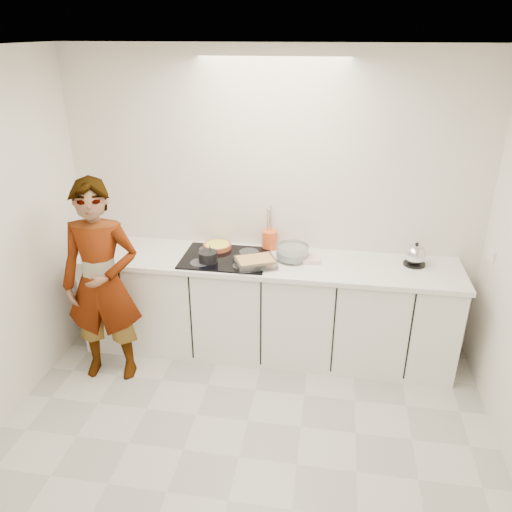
% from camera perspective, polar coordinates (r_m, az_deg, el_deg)
% --- Properties ---
extents(floor, '(3.60, 3.20, 0.00)m').
position_cam_1_polar(floor, '(3.71, -1.96, -21.97)').
color(floor, beige).
rests_on(floor, ground).
extents(ceiling, '(3.60, 3.20, 0.00)m').
position_cam_1_polar(ceiling, '(2.56, -2.86, 22.42)').
color(ceiling, white).
rests_on(ceiling, wall_back).
extents(wall_back, '(3.60, 0.00, 2.60)m').
position_cam_1_polar(wall_back, '(4.36, 1.81, 5.92)').
color(wall_back, silver).
rests_on(wall_back, ground).
extents(base_cabinets, '(3.20, 0.58, 0.87)m').
position_cam_1_polar(base_cabinets, '(4.44, 1.12, -6.06)').
color(base_cabinets, white).
rests_on(base_cabinets, floor).
extents(countertop, '(3.24, 0.64, 0.04)m').
position_cam_1_polar(countertop, '(4.22, 1.17, -0.74)').
color(countertop, white).
rests_on(countertop, base_cabinets).
extents(hob, '(0.72, 0.54, 0.01)m').
position_cam_1_polar(hob, '(4.25, -3.54, -0.20)').
color(hob, black).
rests_on(hob, countertop).
extents(tart_dish, '(0.30, 0.30, 0.04)m').
position_cam_1_polar(tart_dish, '(4.41, -4.43, 1.17)').
color(tart_dish, '#B0502D').
rests_on(tart_dish, hob).
extents(saucepan, '(0.20, 0.20, 0.15)m').
position_cam_1_polar(saucepan, '(4.16, -5.50, -0.07)').
color(saucepan, black).
rests_on(saucepan, hob).
extents(baking_dish, '(0.39, 0.35, 0.06)m').
position_cam_1_polar(baking_dish, '(4.07, -0.09, -0.66)').
color(baking_dish, silver).
rests_on(baking_dish, hob).
extents(mixing_bowl, '(0.29, 0.29, 0.13)m').
position_cam_1_polar(mixing_bowl, '(4.22, 4.19, 0.35)').
color(mixing_bowl, silver).
rests_on(mixing_bowl, countertop).
extents(tea_towel, '(0.23, 0.17, 0.04)m').
position_cam_1_polar(tea_towel, '(4.22, 5.86, -0.33)').
color(tea_towel, white).
rests_on(tea_towel, countertop).
extents(kettle, '(0.23, 0.23, 0.20)m').
position_cam_1_polar(kettle, '(4.30, 17.75, 0.05)').
color(kettle, black).
rests_on(kettle, countertop).
extents(utensil_crock, '(0.14, 0.14, 0.17)m').
position_cam_1_polar(utensil_crock, '(4.41, 1.57, 1.87)').
color(utensil_crock, '#E95923').
rests_on(utensil_crock, countertop).
extents(cook, '(0.67, 0.48, 1.70)m').
position_cam_1_polar(cook, '(4.15, -17.19, -3.01)').
color(cook, white).
rests_on(cook, floor).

